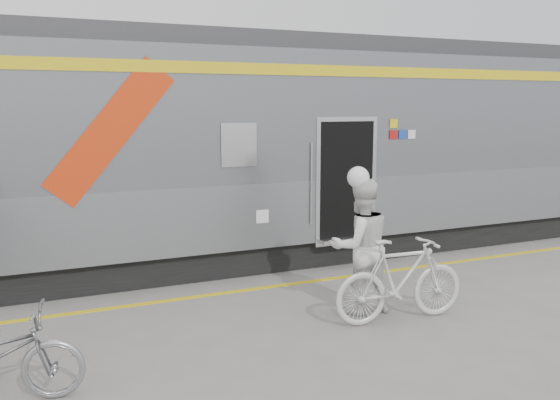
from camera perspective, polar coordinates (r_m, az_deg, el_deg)
ground at (r=7.59m, az=2.74°, el=-13.23°), size 90.00×90.00×0.00m
train at (r=10.92m, az=-7.63°, el=4.72°), size 24.00×3.17×4.10m
safety_strip at (r=9.44m, az=-3.18°, el=-8.63°), size 24.00×0.12×0.01m
woman at (r=8.33m, az=7.73°, el=-4.41°), size 0.97×0.78×1.89m
bicycle_right at (r=8.15m, az=11.53°, el=-7.54°), size 1.94×0.68×1.14m
helmet_woman at (r=8.14m, az=7.89°, el=3.10°), size 0.30×0.30×0.30m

